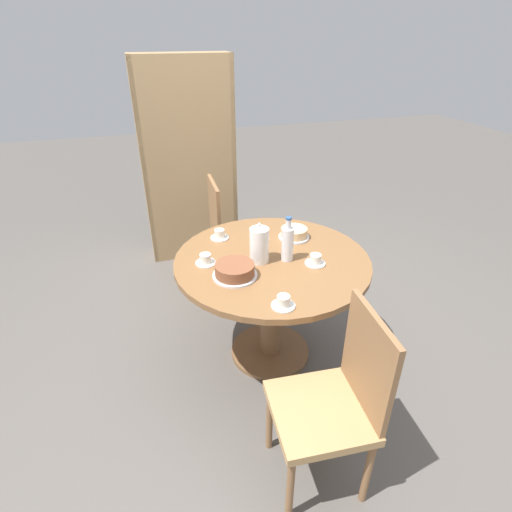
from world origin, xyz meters
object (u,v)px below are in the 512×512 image
Objects in this scene: cup_c at (315,260)px; cup_b at (220,235)px; cup_a at (283,302)px; chair_a at (232,234)px; chair_b at (335,400)px; coffee_pot at (259,244)px; cake_main at (235,271)px; cake_second at (294,233)px; bookshelf at (189,165)px; cup_d at (206,260)px; water_bottle at (288,243)px.

cup_b is at bearing 133.27° from cup_c.
cup_a is 1.00× the size of cup_b.
cup_b is at bearing 160.61° from chair_a.
cup_a is at bearing -161.31° from chair_b.
cake_main is (-0.18, -0.12, -0.08)m from coffee_pot.
cup_c is (-0.01, -0.34, -0.01)m from cake_second.
bookshelf reaches higher than cup_d.
water_bottle is at bearing 100.80° from bookshelf.
cup_d is at bearing -117.08° from cup_b.
chair_b is at bearing -95.73° from water_bottle.
coffee_pot is 2.06× the size of cup_b.
cup_d is at bearing 168.09° from coffee_pot.
chair_b is 7.87× the size of cup_b.
water_bottle is at bearing -120.09° from cake_second.
chair_a is 0.76m from cake_second.
bookshelf reaches higher than cup_b.
bookshelf is at bearing 108.22° from cake_second.
cake_second is (0.23, 1.07, 0.28)m from chair_b.
cup_c is at bearing -17.76° from cup_d.
coffee_pot is (-0.05, -0.88, 0.36)m from chair_a.
bookshelf reaches higher than cake_main.
cup_b is 1.00× the size of cup_d.
cake_second is (0.14, 0.25, -0.08)m from water_bottle.
cake_main is 0.47m from cup_b.
bookshelf reaches higher than cup_c.
cup_b is 0.66m from cup_c.
cup_b is at bearing 87.38° from cake_main.
water_bottle is 2.28× the size of cup_d.
chair_a is at bearing 68.29° from cup_b.
cup_b is (0.02, 0.47, -0.01)m from cake_main.
chair_b is 0.90m from water_bottle.
cup_b is (-0.21, -0.52, 0.27)m from chair_a.
bookshelf is 1.25m from cup_b.
cake_main is (-0.03, -1.72, -0.08)m from bookshelf.
cup_a is at bearing -116.00° from cake_second.
water_bottle is 0.30m from cake_second.
cake_second is at bearing 108.22° from bookshelf.
chair_a reaches higher than cup_a.
cup_a is at bearing -80.55° from cup_b.
cup_c is (0.14, -0.10, -0.09)m from water_bottle.
coffee_pot is at bearing -66.20° from cup_b.
cup_b is (-0.46, 0.14, -0.01)m from cake_second.
bookshelf reaches higher than cake_second.
water_bottle is at bearing -11.49° from coffee_pot.
coffee_pot is at bearing 178.91° from chair_a.
cup_b is (-0.16, 0.35, -0.09)m from coffee_pot.
chair_a is at bearing 77.00° from cake_main.
bookshelf is 7.16× the size of cake_main.
chair_b is 0.81m from cup_c.
cup_d is (-0.61, -0.15, -0.01)m from cake_second.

